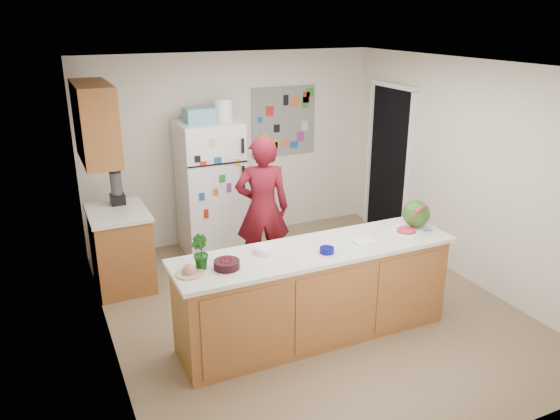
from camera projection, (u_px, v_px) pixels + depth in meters
name	position (u px, v px, depth m)	size (l,w,h in m)	color
floor	(308.00, 308.00, 5.82)	(4.00, 4.50, 0.02)	brown
wall_back	(232.00, 148.00, 7.32)	(4.00, 0.02, 2.50)	beige
wall_left	(100.00, 227.00, 4.60)	(0.02, 4.50, 2.50)	beige
wall_right	(468.00, 173.00, 6.18)	(0.02, 4.50, 2.50)	beige
ceiling	(313.00, 65.00, 4.96)	(4.00, 4.50, 0.02)	white
doorway	(389.00, 163.00, 7.49)	(0.03, 0.85, 2.04)	black
peninsula_base	(315.00, 295.00, 5.16)	(2.60, 0.62, 0.88)	brown
peninsula_top	(316.00, 250.00, 5.00)	(2.68, 0.70, 0.04)	silver
side_counter_base	(121.00, 250.00, 6.16)	(0.60, 0.80, 0.86)	brown
side_counter_top	(117.00, 213.00, 6.01)	(0.64, 0.84, 0.04)	silver
upper_cabinets	(95.00, 122.00, 5.57)	(0.35, 1.00, 0.80)	brown
refrigerator	(210.00, 188.00, 6.96)	(0.75, 0.70, 1.70)	silver
fridge_top_bin	(199.00, 115.00, 6.60)	(0.35, 0.28, 0.18)	#5999B2
photo_collage	(284.00, 121.00, 7.50)	(0.95, 0.01, 0.95)	slate
person	(263.00, 209.00, 6.21)	(0.62, 0.41, 1.70)	maroon
blender_appliance	(117.00, 188.00, 6.16)	(0.13, 0.13, 0.38)	black
cutting_board	(412.00, 229.00, 5.44)	(0.42, 0.31, 0.01)	silver
watermelon	(416.00, 214.00, 5.43)	(0.27, 0.27, 0.27)	#206111
watermelon_slice	(406.00, 230.00, 5.35)	(0.18, 0.18, 0.02)	#E93A4B
cherry_bowl	(227.00, 264.00, 4.59)	(0.22, 0.22, 0.07)	black
white_bowl	(264.00, 250.00, 4.89)	(0.19, 0.19, 0.06)	silver
cobalt_bowl	(327.00, 250.00, 4.90)	(0.13, 0.13, 0.05)	#050656
plate	(190.00, 273.00, 4.50)	(0.24, 0.24, 0.02)	tan
paper_towel	(363.00, 241.00, 5.14)	(0.19, 0.17, 0.02)	white
keys	(427.00, 231.00, 5.39)	(0.10, 0.04, 0.01)	gray
potted_plant	(200.00, 252.00, 4.56)	(0.16, 0.13, 0.29)	#0B4612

